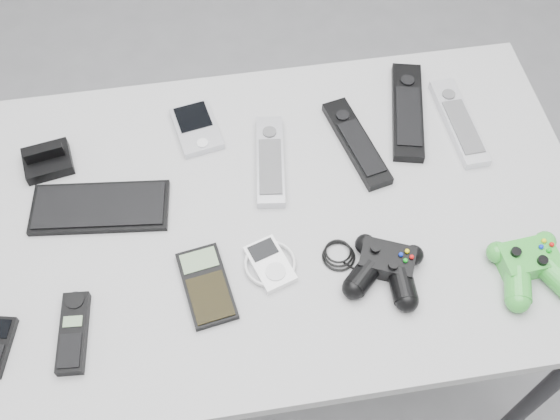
{
  "coord_description": "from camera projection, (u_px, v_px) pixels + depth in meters",
  "views": [
    {
      "loc": [
        -0.21,
        -0.65,
        1.74
      ],
      "look_at": [
        -0.11,
        -0.03,
        0.75
      ],
      "focal_mm": 42.0,
      "sensor_mm": 36.0,
      "label": 1
    }
  ],
  "objects": [
    {
      "name": "remote_black_b",
      "position": [
        408.0,
        110.0,
        1.3
      ],
      "size": [
        0.11,
        0.25,
        0.02
      ],
      "primitive_type": "cube",
      "rotation": [
        0.0,
        0.0,
        -0.24
      ],
      "color": "black",
      "rests_on": "desk"
    },
    {
      "name": "dock_bracket",
      "position": [
        46.0,
        157.0,
        1.23
      ],
      "size": [
        0.1,
        0.09,
        0.05
      ],
      "primitive_type": "cube",
      "rotation": [
        0.0,
        0.0,
        0.18
      ],
      "color": "black",
      "rests_on": "desk"
    },
    {
      "name": "pda_keyboard",
      "position": [
        100.0,
        207.0,
        1.18
      ],
      "size": [
        0.26,
        0.13,
        0.02
      ],
      "primitive_type": "cube",
      "rotation": [
        0.0,
        0.0,
        -0.11
      ],
      "color": "black",
      "rests_on": "desk"
    },
    {
      "name": "mp3_player",
      "position": [
        270.0,
        264.0,
        1.12
      ],
      "size": [
        0.12,
        0.12,
        0.02
      ],
      "primitive_type": "cube",
      "rotation": [
        0.0,
        0.0,
        0.32
      ],
      "color": "white",
      "rests_on": "desk"
    },
    {
      "name": "floor",
      "position": [
        317.0,
        341.0,
        1.83
      ],
      "size": [
        3.5,
        3.5,
        0.0
      ],
      "primitive_type": "plane",
      "color": "slate",
      "rests_on": "ground"
    },
    {
      "name": "desk",
      "position": [
        288.0,
        228.0,
        1.24
      ],
      "size": [
        1.09,
        0.7,
        0.73
      ],
      "color": "#969698",
      "rests_on": "floor"
    },
    {
      "name": "remote_black_a",
      "position": [
        356.0,
        142.0,
        1.26
      ],
      "size": [
        0.1,
        0.22,
        0.02
      ],
      "primitive_type": "cube",
      "rotation": [
        0.0,
        0.0,
        0.22
      ],
      "color": "black",
      "rests_on": "desk"
    },
    {
      "name": "calculator",
      "position": [
        206.0,
        285.0,
        1.1
      ],
      "size": [
        0.1,
        0.16,
        0.01
      ],
      "primitive_type": "cube",
      "rotation": [
        0.0,
        0.0,
        0.16
      ],
      "color": "black",
      "rests_on": "desk"
    },
    {
      "name": "controller_black",
      "position": [
        386.0,
        267.0,
        1.1
      ],
      "size": [
        0.25,
        0.21,
        0.04
      ],
      "primitive_type": null,
      "rotation": [
        0.0,
        0.0,
        -0.42
      ],
      "color": "black",
      "rests_on": "desk"
    },
    {
      "name": "controller_green",
      "position": [
        532.0,
        265.0,
        1.1
      ],
      "size": [
        0.15,
        0.15,
        0.05
      ],
      "primitive_type": null,
      "rotation": [
        0.0,
        0.0,
        0.08
      ],
      "color": "#248727",
      "rests_on": "desk"
    },
    {
      "name": "pda",
      "position": [
        196.0,
        128.0,
        1.28
      ],
      "size": [
        0.1,
        0.13,
        0.02
      ],
      "primitive_type": "cube",
      "rotation": [
        0.0,
        0.0,
        0.18
      ],
      "color": "#B3B3BA",
      "rests_on": "desk"
    },
    {
      "name": "cordless_handset",
      "position": [
        73.0,
        332.0,
        1.05
      ],
      "size": [
        0.05,
        0.14,
        0.02
      ],
      "primitive_type": "cube",
      "rotation": [
        0.0,
        0.0,
        -0.08
      ],
      "color": "black",
      "rests_on": "desk"
    },
    {
      "name": "remote_silver_b",
      "position": [
        459.0,
        121.0,
        1.29
      ],
      "size": [
        0.06,
        0.22,
        0.02
      ],
      "primitive_type": "cube",
      "rotation": [
        0.0,
        0.0,
        0.04
      ],
      "color": "silver",
      "rests_on": "desk"
    },
    {
      "name": "remote_silver_a",
      "position": [
        270.0,
        160.0,
        1.24
      ],
      "size": [
        0.08,
        0.21,
        0.02
      ],
      "primitive_type": "cube",
      "rotation": [
        0.0,
        0.0,
        -0.13
      ],
      "color": "#B3B3BA",
      "rests_on": "desk"
    }
  ]
}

